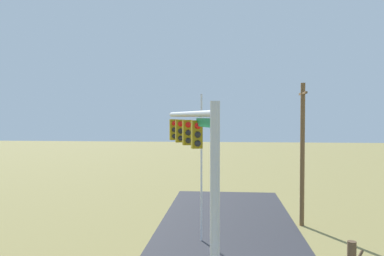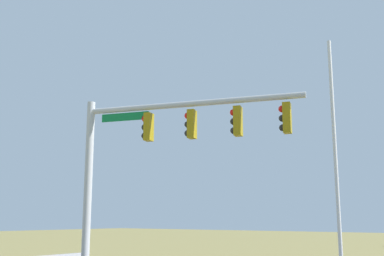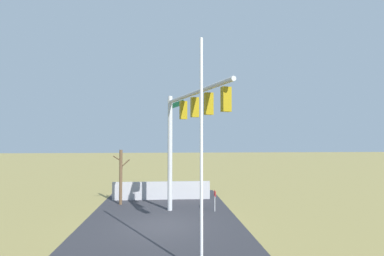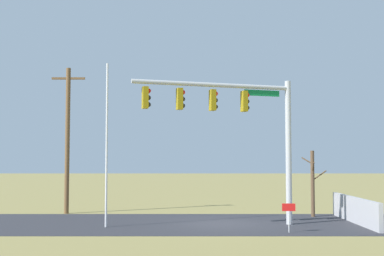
{
  "view_description": "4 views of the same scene",
  "coord_description": "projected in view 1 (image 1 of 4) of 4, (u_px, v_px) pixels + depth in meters",
  "views": [
    {
      "loc": [
        13.86,
        -0.12,
        6.38
      ],
      "look_at": [
        -0.92,
        -1.43,
        5.92
      ],
      "focal_mm": 35.48,
      "sensor_mm": 36.0,
      "label": 1
    },
    {
      "loc": [
        -9.57,
        10.85,
        2.72
      ],
      "look_at": [
        -0.7,
        -1.32,
        5.57
      ],
      "focal_mm": 44.22,
      "sensor_mm": 36.0,
      "label": 2
    },
    {
      "loc": [
        -14.89,
        -0.27,
        4.22
      ],
      "look_at": [
        -0.79,
        -1.42,
        4.75
      ],
      "focal_mm": 28.17,
      "sensor_mm": 36.0,
      "label": 3
    },
    {
      "loc": [
        -1.44,
        -24.24,
        3.11
      ],
      "look_at": [
        -1.35,
        -1.86,
        4.47
      ],
      "focal_mm": 46.93,
      "sensor_mm": 36.0,
      "label": 4
    }
  ],
  "objects": [
    {
      "name": "utility_pole",
      "position": [
        302.0,
        152.0,
        21.99
      ],
      "size": [
        1.9,
        0.26,
        8.31
      ],
      "color": "brown",
      "rests_on": "ground_plane"
    },
    {
      "name": "flagpole",
      "position": [
        201.0,
        168.0,
        19.31
      ],
      "size": [
        0.1,
        0.1,
        7.5
      ],
      "primitive_type": "cylinder",
      "color": "silver",
      "rests_on": "ground_plane"
    },
    {
      "name": "road_surface",
      "position": [
        228.0,
        251.0,
        17.97
      ],
      "size": [
        28.0,
        8.0,
        0.01
      ],
      "primitive_type": "cube",
      "color": "#2D2D33",
      "rests_on": "ground_plane"
    },
    {
      "name": "signal_mast",
      "position": [
        195.0,
        157.0,
        13.17
      ],
      "size": [
        7.38,
        2.51,
        6.81
      ],
      "color": "#B2B5BA",
      "rests_on": "ground_plane"
    }
  ]
}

